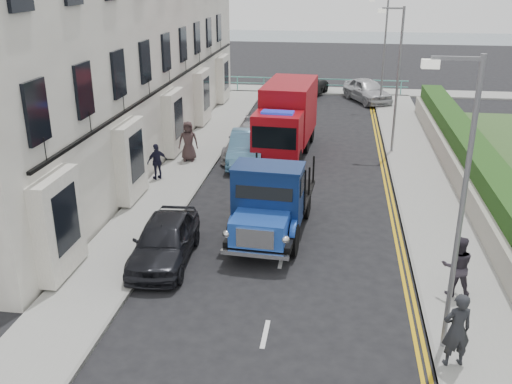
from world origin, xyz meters
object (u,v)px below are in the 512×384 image
(pedestrian_east_near, at_px, (457,330))
(lamp_mid, at_px, (396,72))
(parked_car_front, at_px, (164,240))
(red_lorry, at_px, (287,117))
(lamp_far, at_px, (383,46))
(bedford_lorry, at_px, (269,206))
(lamp_near, at_px, (458,195))

(pedestrian_east_near, bearing_deg, lamp_mid, -104.42)
(parked_car_front, height_order, pedestrian_east_near, pedestrian_east_near)
(red_lorry, xyz_separation_m, pedestrian_east_near, (5.31, -16.02, -0.77))
(parked_car_front, bearing_deg, lamp_far, 67.96)
(bedford_lorry, relative_size, pedestrian_east_near, 3.15)
(bedford_lorry, xyz_separation_m, parked_car_front, (-3.02, -1.94, -0.51))
(bedford_lorry, xyz_separation_m, pedestrian_east_near, (4.98, -6.03, -0.19))
(lamp_near, distance_m, bedford_lorry, 7.68)
(bedford_lorry, distance_m, red_lorry, 10.02)
(red_lorry, height_order, parked_car_front, red_lorry)
(red_lorry, relative_size, pedestrian_east_near, 3.61)
(lamp_near, distance_m, parked_car_front, 9.10)
(lamp_near, bearing_deg, lamp_far, 90.00)
(lamp_far, relative_size, parked_car_front, 1.66)
(lamp_far, distance_m, red_lorry, 12.01)
(lamp_near, distance_m, red_lorry, 16.31)
(lamp_near, distance_m, lamp_far, 26.00)
(lamp_near, height_order, lamp_far, same)
(lamp_mid, height_order, parked_car_front, lamp_mid)
(lamp_far, distance_m, bedford_lorry, 21.37)
(parked_car_front, bearing_deg, lamp_mid, 55.26)
(lamp_mid, relative_size, bedford_lorry, 1.21)
(lamp_mid, distance_m, pedestrian_east_near, 16.94)
(lamp_far, distance_m, pedestrian_east_near, 26.84)
(lamp_far, xyz_separation_m, parked_car_front, (-7.78, -22.59, -3.28))
(lamp_mid, height_order, red_lorry, lamp_mid)
(pedestrian_east_near, bearing_deg, parked_car_front, -42.24)
(bedford_lorry, bearing_deg, lamp_far, 80.84)
(lamp_near, relative_size, lamp_far, 1.00)
(bedford_lorry, relative_size, parked_car_front, 1.37)
(red_lorry, bearing_deg, lamp_far, 68.63)
(lamp_far, bearing_deg, bedford_lorry, -102.97)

